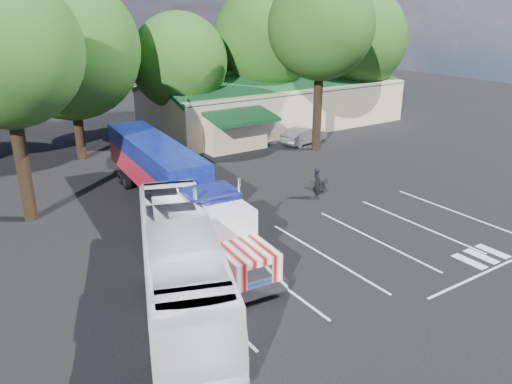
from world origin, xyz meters
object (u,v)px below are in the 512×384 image
semi_truck (169,178)px  bicycle (319,184)px  tour_bus (181,260)px  woman (317,183)px  silver_sedan (304,135)px

semi_truck → bicycle: size_ratio=12.07×
tour_bus → semi_truck: bearing=88.4°
woman → bicycle: (1.00, 1.01, -0.54)m
tour_bus → woman: bearing=45.4°
semi_truck → woman: bearing=-11.2°
semi_truck → tour_bus: 8.44m
bicycle → tour_bus: bearing=-160.1°
semi_truck → bicycle: semi_truck is taller
silver_sedan → semi_truck: bearing=106.0°
semi_truck → silver_sedan: bearing=31.5°
bicycle → tour_bus: 14.16m
semi_truck → tour_bus: semi_truck is taller
woman → tour_bus: tour_bus is taller
semi_truck → woman: (8.44, -2.32, -1.24)m
bicycle → tour_bus: tour_bus is taller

